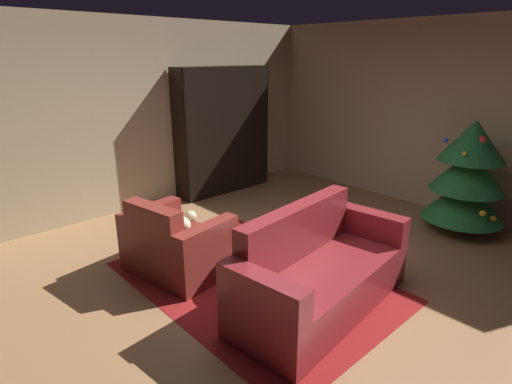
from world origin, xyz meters
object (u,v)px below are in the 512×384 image
(coffee_table, at_px, (273,246))
(bottle_on_table, at_px, (282,227))
(couch_red, at_px, (319,274))
(book_stack_on_table, at_px, (276,237))
(decorated_tree, at_px, (468,175))
(bookshelf_unit, at_px, (228,131))
(armchair_red, at_px, (176,245))

(coffee_table, relative_size, bottle_on_table, 2.99)
(couch_red, relative_size, book_stack_on_table, 8.61)
(couch_red, distance_m, bottle_on_table, 0.63)
(bottle_on_table, height_order, decorated_tree, decorated_tree)
(couch_red, relative_size, bottle_on_table, 8.96)
(book_stack_on_table, bearing_deg, couch_red, 6.03)
(bookshelf_unit, bearing_deg, couch_red, -26.09)
(coffee_table, distance_m, decorated_tree, 2.88)
(armchair_red, distance_m, decorated_tree, 3.71)
(armchair_red, bearing_deg, book_stack_on_table, 31.40)
(bookshelf_unit, distance_m, couch_red, 3.68)
(book_stack_on_table, distance_m, decorated_tree, 2.85)
(armchair_red, bearing_deg, bookshelf_unit, 129.69)
(bookshelf_unit, relative_size, bottle_on_table, 9.29)
(book_stack_on_table, height_order, decorated_tree, decorated_tree)
(couch_red, xyz_separation_m, book_stack_on_table, (-0.50, -0.05, 0.22))
(bottle_on_table, bearing_deg, book_stack_on_table, -67.00)
(book_stack_on_table, bearing_deg, coffee_table, -145.05)
(armchair_red, height_order, couch_red, couch_red)
(armchair_red, distance_m, book_stack_on_table, 1.10)
(armchair_red, bearing_deg, coffee_table, 31.30)
(book_stack_on_table, relative_size, decorated_tree, 0.16)
(coffee_table, bearing_deg, decorated_tree, 75.83)
(bookshelf_unit, xyz_separation_m, coffee_table, (2.72, -1.66, -0.57))
(bookshelf_unit, relative_size, decorated_tree, 1.40)
(couch_red, xyz_separation_m, decorated_tree, (0.18, 2.71, 0.44))
(bookshelf_unit, bearing_deg, coffee_table, -31.34)
(coffee_table, height_order, book_stack_on_table, book_stack_on_table)
(couch_red, relative_size, decorated_tree, 1.35)
(coffee_table, height_order, decorated_tree, decorated_tree)
(coffee_table, bearing_deg, armchair_red, -148.70)
(bookshelf_unit, relative_size, armchair_red, 1.78)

